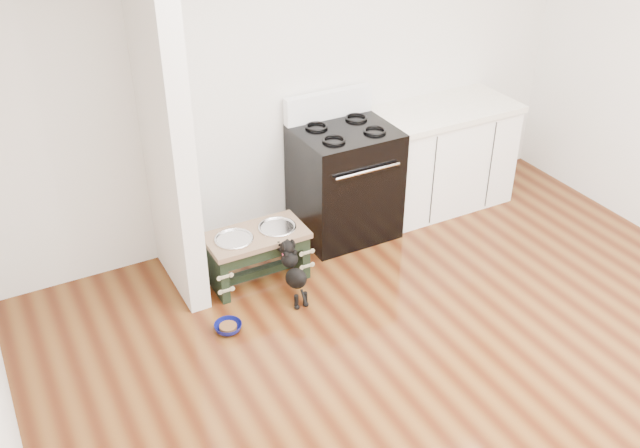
{
  "coord_description": "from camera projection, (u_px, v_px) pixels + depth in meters",
  "views": [
    {
      "loc": [
        -2.32,
        -2.23,
        3.19
      ],
      "look_at": [
        -0.35,
        1.44,
        0.62
      ],
      "focal_mm": 40.0,
      "sensor_mm": 36.0,
      "label": 1
    }
  ],
  "objects": [
    {
      "name": "puppy",
      "position": [
        294.0,
        271.0,
        5.08
      ],
      "size": [
        0.13,
        0.38,
        0.45
      ],
      "color": "black",
      "rests_on": "ground"
    },
    {
      "name": "cabinet_run",
      "position": [
        441.0,
        157.0,
        6.17
      ],
      "size": [
        1.24,
        0.64,
        0.91
      ],
      "color": "white",
      "rests_on": "ground"
    },
    {
      "name": "dog_feeder",
      "position": [
        257.0,
        247.0,
        5.26
      ],
      "size": [
        0.74,
        0.4,
        0.42
      ],
      "color": "black",
      "rests_on": "ground"
    },
    {
      "name": "partition_wall",
      "position": [
        163.0,
        115.0,
        4.68
      ],
      "size": [
        0.15,
        0.8,
        2.7
      ],
      "primitive_type": "cube",
      "color": "silver",
      "rests_on": "ground"
    },
    {
      "name": "room_shell",
      "position": [
        526.0,
        169.0,
        3.43
      ],
      "size": [
        5.0,
        5.0,
        5.0
      ],
      "color": "silver",
      "rests_on": "ground"
    },
    {
      "name": "ground",
      "position": [
        485.0,
        409.0,
        4.28
      ],
      "size": [
        5.0,
        5.0,
        0.0
      ],
      "primitive_type": "plane",
      "color": "#421C0B",
      "rests_on": "ground"
    },
    {
      "name": "floor_bowl",
      "position": [
        228.0,
        327.0,
        4.88
      ],
      "size": [
        0.2,
        0.2,
        0.06
      ],
      "rotation": [
        0.0,
        0.0,
        0.07
      ],
      "color": "#0C0F56",
      "rests_on": "ground"
    },
    {
      "name": "oven_range",
      "position": [
        344.0,
        180.0,
        5.75
      ],
      "size": [
        0.76,
        0.69,
        1.14
      ],
      "color": "black",
      "rests_on": "ground"
    }
  ]
}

